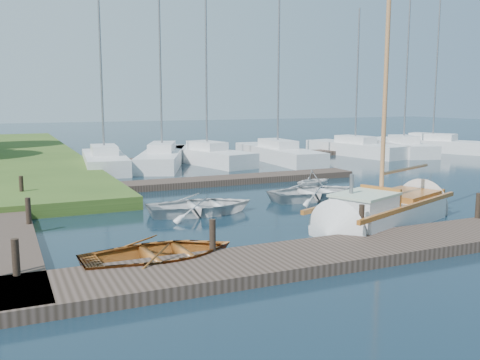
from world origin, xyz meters
name	(u,v)px	position (x,y,z in m)	size (l,w,h in m)	color
ground	(240,213)	(0.00, 0.00, 0.00)	(160.00, 160.00, 0.00)	black
near_dock	(337,253)	(0.00, -6.00, 0.15)	(18.00, 2.20, 0.30)	#32271F
far_dock	(222,180)	(2.00, 6.50, 0.15)	(14.00, 1.60, 0.30)	#32271F
pontoon	(276,155)	(10.00, 16.00, 0.15)	(30.00, 1.60, 0.30)	#32271F
mooring_post_0	(16,257)	(-7.50, -5.00, 0.70)	(0.16, 0.16, 0.80)	black
mooring_post_1	(213,235)	(-3.00, -5.00, 0.70)	(0.16, 0.16, 0.80)	black
mooring_post_2	(361,219)	(1.50, -5.00, 0.70)	(0.16, 0.16, 0.80)	black
mooring_post_3	(478,206)	(6.00, -5.00, 0.70)	(0.16, 0.16, 0.80)	black
mooring_post_4	(28,211)	(-7.00, 0.00, 0.70)	(0.16, 0.16, 0.80)	black
mooring_post_5	(21,186)	(-7.00, 5.00, 0.70)	(0.16, 0.16, 0.80)	black
sailboat	(386,214)	(3.66, -3.44, 0.34)	(7.36, 4.51, 9.83)	silver
dinghy	(160,250)	(-4.25, -4.70, 0.39)	(2.72, 3.81, 0.79)	#94541D
tender_a	(201,203)	(-1.30, 0.47, 0.39)	(2.69, 3.76, 0.78)	silver
tender_c	(315,190)	(3.86, 1.20, 0.40)	(2.74, 3.84, 0.80)	silver
tender_d	(314,178)	(5.11, 3.26, 0.50)	(1.64, 1.90, 1.00)	silver
marina_boat_0	(104,160)	(-2.23, 13.99, 0.57)	(2.99, 7.79, 10.20)	silver
marina_boat_1	(162,157)	(1.31, 14.41, 0.56)	(5.48, 9.29, 10.54)	silver
marina_boat_2	(207,154)	(4.16, 14.25, 0.59)	(3.89, 7.96, 12.43)	silver
marina_boat_3	(278,152)	(8.89, 13.71, 0.57)	(2.51, 9.35, 11.94)	silver
marina_boat_5	(355,147)	(15.69, 14.60, 0.56)	(3.58, 8.40, 10.27)	silver
marina_boat_6	(403,147)	(19.15, 13.48, 0.58)	(4.08, 7.24, 10.97)	silver
marina_boat_7	(432,144)	(22.86, 14.46, 0.57)	(5.98, 9.61, 11.39)	silver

